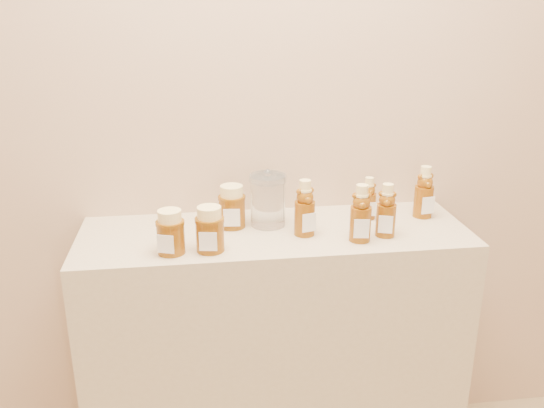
{
  "coord_description": "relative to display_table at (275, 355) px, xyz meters",
  "views": [
    {
      "loc": [
        -0.23,
        -0.07,
        1.58
      ],
      "look_at": [
        -0.01,
        1.52,
        1.0
      ],
      "focal_mm": 38.0,
      "sensor_mm": 36.0,
      "label": 1
    }
  ],
  "objects": [
    {
      "name": "bear_bottle_front_left",
      "position": [
        0.24,
        -0.1,
        0.55
      ],
      "size": [
        0.08,
        0.08,
        0.2
      ],
      "primitive_type": null,
      "rotation": [
        0.0,
        0.0,
        -0.16
      ],
      "color": "#653308",
      "rests_on": "display_table"
    },
    {
      "name": "honey_jar_front",
      "position": [
        -0.2,
        -0.12,
        0.52
      ],
      "size": [
        0.1,
        0.1,
        0.13
      ],
      "primitive_type": null,
      "rotation": [
        0.0,
        0.0,
        -0.17
      ],
      "color": "#653308",
      "rests_on": "display_table"
    },
    {
      "name": "bear_bottle_front_right",
      "position": [
        0.32,
        -0.08,
        0.54
      ],
      "size": [
        0.08,
        0.08,
        0.18
      ],
      "primitive_type": null,
      "rotation": [
        0.0,
        0.0,
        -0.33
      ],
      "color": "#653308",
      "rests_on": "display_table"
    },
    {
      "name": "glass_canister",
      "position": [
        -0.01,
        0.06,
        0.54
      ],
      "size": [
        0.15,
        0.15,
        0.18
      ],
      "primitive_type": null,
      "rotation": [
        0.0,
        0.0,
        -0.3
      ],
      "color": "white",
      "rests_on": "display_table"
    },
    {
      "name": "bear_bottle_back_right",
      "position": [
        0.5,
        0.06,
        0.55
      ],
      "size": [
        0.07,
        0.07,
        0.19
      ],
      "primitive_type": null,
      "rotation": [
        0.0,
        0.0,
        0.14
      ],
      "color": "#653308",
      "rests_on": "display_table"
    },
    {
      "name": "display_table",
      "position": [
        0.0,
        0.0,
        0.0
      ],
      "size": [
        1.2,
        0.4,
        0.9
      ],
      "primitive_type": "cube",
      "color": "tan",
      "rests_on": "ground"
    },
    {
      "name": "bear_bottle_back_mid",
      "position": [
        0.31,
        0.07,
        0.53
      ],
      "size": [
        0.05,
        0.05,
        0.16
      ],
      "primitive_type": null,
      "rotation": [
        0.0,
        0.0,
        0.01
      ],
      "color": "#653308",
      "rests_on": "display_table"
    },
    {
      "name": "wall_back",
      "position": [
        0.0,
        0.2,
        0.9
      ],
      "size": [
        3.5,
        0.02,
        2.7
      ],
      "primitive_type": "cube",
      "color": "tan",
      "rests_on": "ground"
    },
    {
      "name": "bear_bottle_back_left",
      "position": [
        0.08,
        -0.04,
        0.55
      ],
      "size": [
        0.08,
        0.08,
        0.2
      ],
      "primitive_type": null,
      "rotation": [
        0.0,
        0.0,
        0.26
      ],
      "color": "#653308",
      "rests_on": "display_table"
    },
    {
      "name": "honey_jar_left",
      "position": [
        -0.31,
        -0.12,
        0.51
      ],
      "size": [
        0.1,
        0.1,
        0.13
      ],
      "primitive_type": null,
      "rotation": [
        0.0,
        0.0,
        -0.35
      ],
      "color": "#653308",
      "rests_on": "display_table"
    },
    {
      "name": "honey_jar_back",
      "position": [
        -0.13,
        0.05,
        0.52
      ],
      "size": [
        0.09,
        0.09,
        0.13
      ],
      "primitive_type": null,
      "rotation": [
        0.0,
        0.0,
        -0.1
      ],
      "color": "#653308",
      "rests_on": "display_table"
    }
  ]
}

